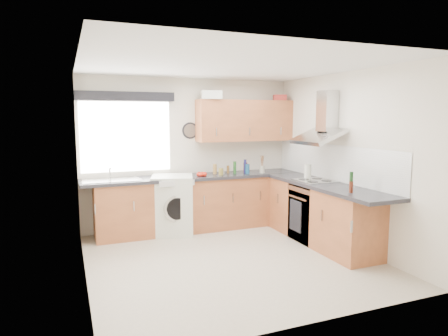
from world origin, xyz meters
name	(u,v)px	position (x,y,z in m)	size (l,w,h in m)	color
ground_plane	(230,259)	(0.00, 0.00, 0.00)	(3.60, 3.60, 0.00)	beige
ceiling	(231,65)	(0.00, 0.00, 2.50)	(3.60, 3.60, 0.02)	white
wall_back	(190,153)	(0.00, 1.80, 1.25)	(3.60, 0.02, 2.50)	silver
wall_front	(311,188)	(0.00, -1.80, 1.25)	(3.60, 0.02, 2.50)	silver
wall_left	(81,172)	(-1.80, 0.00, 1.25)	(0.02, 3.60, 2.50)	silver
wall_right	(345,160)	(1.80, 0.00, 1.25)	(0.02, 3.60, 2.50)	silver
window	(126,137)	(-1.05, 1.79, 1.55)	(1.40, 0.02, 1.10)	silver
window_blind	(126,96)	(-1.05, 1.70, 2.18)	(1.50, 0.18, 0.14)	black
splashback	(332,162)	(1.79, 0.30, 1.18)	(0.01, 3.00, 0.54)	white
base_cab_back	(189,205)	(-0.10, 1.51, 0.43)	(3.00, 0.58, 0.86)	brown
base_cab_corner	(275,197)	(1.50, 1.50, 0.43)	(0.60, 0.60, 0.86)	brown
base_cab_right	(320,214)	(1.51, 0.15, 0.43)	(0.58, 2.10, 0.86)	brown
worktop_back	(195,177)	(0.00, 1.50, 0.89)	(3.60, 0.62, 0.05)	black
worktop_right	(327,186)	(1.50, 0.00, 0.89)	(0.62, 2.42, 0.05)	black
sink	(111,178)	(-1.33, 1.50, 0.95)	(0.84, 0.46, 0.10)	#B2B2B2
oven	(314,213)	(1.50, 0.30, 0.42)	(0.56, 0.58, 0.85)	black
hob_plate	(315,181)	(1.50, 0.30, 0.92)	(0.52, 0.52, 0.01)	#B2B2B2
extractor_hood	(322,123)	(1.60, 0.30, 1.77)	(0.52, 0.78, 0.66)	#B2B2B2
upper_cabinets	(245,121)	(0.95, 1.62, 1.80)	(1.70, 0.35, 0.70)	brown
washing_machine	(173,205)	(-0.40, 1.44, 0.47)	(0.64, 0.62, 0.94)	silver
wall_clock	(190,131)	(0.01, 1.78, 1.64)	(0.28, 0.28, 0.04)	black
casserole	(212,95)	(0.30, 1.52, 2.22)	(0.33, 0.24, 0.14)	silver
storage_box	(280,98)	(1.60, 1.58, 2.20)	(0.22, 0.18, 0.10)	#B2312B
utensil_pot	(262,169)	(1.15, 1.35, 0.97)	(0.09, 0.09, 0.12)	#A39D89
kitchen_roll	(308,172)	(1.48, 0.47, 1.03)	(0.11, 0.11, 0.23)	silver
tomato_cluster	(202,174)	(0.07, 1.38, 0.94)	(0.15, 0.15, 0.07)	red
jar_0	(247,169)	(0.89, 1.39, 0.99)	(0.07, 0.07, 0.16)	navy
jar_1	(228,169)	(0.60, 1.54, 0.98)	(0.04, 0.04, 0.13)	brown
jar_2	(245,168)	(0.90, 1.49, 1.00)	(0.07, 0.07, 0.18)	#541E1E
jar_3	(215,169)	(0.37, 1.57, 0.99)	(0.06, 0.06, 0.16)	olive
jar_4	(245,166)	(0.87, 1.44, 1.03)	(0.04, 0.04, 0.24)	#171549
jar_5	(221,172)	(0.42, 1.40, 0.97)	(0.08, 0.08, 0.11)	olive
jar_6	(235,168)	(0.69, 1.46, 1.01)	(0.05, 0.05, 0.21)	#1F501C
jar_7	(222,171)	(0.47, 1.49, 0.96)	(0.07, 0.07, 0.10)	#ACA293
bottle_0	(351,187)	(1.38, -0.66, 0.98)	(0.05, 0.05, 0.15)	#572012
bottle_1	(351,181)	(1.54, -0.46, 1.03)	(0.05, 0.05, 0.23)	#153C16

